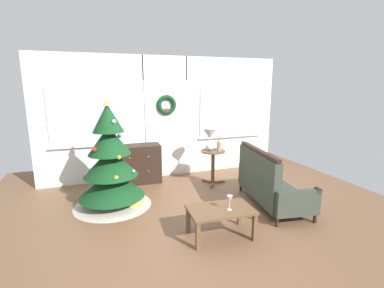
% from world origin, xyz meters
% --- Properties ---
extents(ground_plane, '(6.76, 6.76, 0.00)m').
position_xyz_m(ground_plane, '(0.00, 0.00, 0.00)').
color(ground_plane, brown).
extents(back_wall_with_door, '(5.20, 0.19, 2.55)m').
position_xyz_m(back_wall_with_door, '(0.00, 2.08, 1.28)').
color(back_wall_with_door, white).
rests_on(back_wall_with_door, ground).
extents(christmas_tree, '(1.26, 1.26, 1.77)m').
position_xyz_m(christmas_tree, '(-1.26, 0.80, 0.64)').
color(christmas_tree, '#4C331E').
rests_on(christmas_tree, ground).
extents(dresser_cabinet, '(0.92, 0.47, 0.78)m').
position_xyz_m(dresser_cabinet, '(-0.67, 1.79, 0.39)').
color(dresser_cabinet, black).
rests_on(dresser_cabinet, ground).
extents(settee_sofa, '(0.91, 1.61, 0.96)m').
position_xyz_m(settee_sofa, '(1.16, -0.05, 0.38)').
color(settee_sofa, black).
rests_on(settee_sofa, ground).
extents(side_table, '(0.50, 0.48, 0.69)m').
position_xyz_m(side_table, '(0.73, 1.20, 0.49)').
color(side_table, brown).
rests_on(side_table, ground).
extents(table_lamp, '(0.28, 0.28, 0.44)m').
position_xyz_m(table_lamp, '(0.67, 1.24, 0.97)').
color(table_lamp, silver).
rests_on(table_lamp, side_table).
extents(flower_vase, '(0.11, 0.10, 0.35)m').
position_xyz_m(flower_vase, '(0.83, 1.14, 0.80)').
color(flower_vase, tan).
rests_on(flower_vase, side_table).
extents(coffee_table, '(0.87, 0.57, 0.39)m').
position_xyz_m(coffee_table, '(0.01, -0.68, 0.33)').
color(coffee_table, brown).
rests_on(coffee_table, ground).
extents(wine_glass, '(0.08, 0.08, 0.20)m').
position_xyz_m(wine_glass, '(0.10, -0.74, 0.53)').
color(wine_glass, silver).
rests_on(wine_glass, coffee_table).
extents(gift_box, '(0.19, 0.17, 0.19)m').
position_xyz_m(gift_box, '(-0.92, 0.62, 0.09)').
color(gift_box, '#D8C64C').
rests_on(gift_box, ground).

